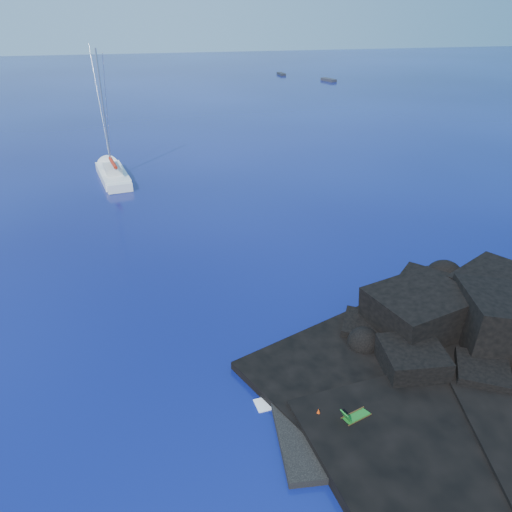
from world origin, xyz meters
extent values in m
plane|color=#03032F|center=(0.00, 0.00, 0.00)|extent=(400.00, 400.00, 0.00)
cube|color=black|center=(4.50, 0.50, 0.00)|extent=(9.08, 6.86, 0.70)
cube|color=white|center=(3.41, -0.41, 0.38)|extent=(2.12, 1.37, 0.05)
cone|color=red|center=(2.26, 1.02, 0.61)|extent=(0.42, 0.42, 0.51)
cube|color=black|center=(35.57, 123.04, 0.00)|extent=(1.45, 4.30, 0.57)
cube|color=#28282D|center=(43.71, 108.53, 0.00)|extent=(2.72, 5.04, 0.64)
camera|label=1|loc=(-4.42, -14.81, 17.17)|focal=35.00mm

